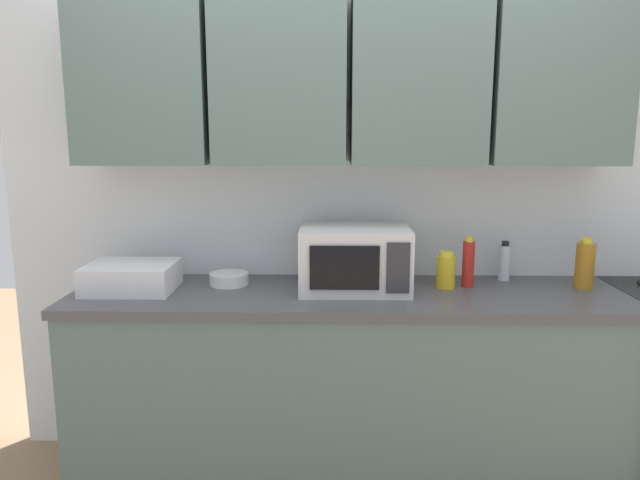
{
  "coord_description": "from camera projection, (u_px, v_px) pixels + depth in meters",
  "views": [
    {
      "loc": [
        -0.08,
        -2.81,
        1.59
      ],
      "look_at": [
        -0.12,
        -0.25,
        1.12
      ],
      "focal_mm": 33.09,
      "sensor_mm": 36.0,
      "label": 1
    }
  ],
  "objects": [
    {
      "name": "bottle_yellow_mustard",
      "position": [
        446.0,
        271.0,
        2.64
      ],
      "size": [
        0.08,
        0.08,
        0.17
      ],
      "color": "gold",
      "rests_on": "counter_run"
    },
    {
      "name": "dish_rack",
      "position": [
        131.0,
        277.0,
        2.6
      ],
      "size": [
        0.38,
        0.3,
        0.12
      ],
      "primitive_type": "cube",
      "color": "silver",
      "rests_on": "counter_run"
    },
    {
      "name": "bottle_amber_vinegar",
      "position": [
        585.0,
        265.0,
        2.63
      ],
      "size": [
        0.08,
        0.08,
        0.23
      ],
      "color": "#AD701E",
      "rests_on": "counter_run"
    },
    {
      "name": "microwave",
      "position": [
        354.0,
        258.0,
        2.61
      ],
      "size": [
        0.48,
        0.37,
        0.28
      ],
      "color": "silver",
      "rests_on": "counter_run"
    },
    {
      "name": "bowl_ceramic_small",
      "position": [
        229.0,
        279.0,
        2.7
      ],
      "size": [
        0.18,
        0.18,
        0.05
      ],
      "primitive_type": "cylinder",
      "color": "silver",
      "rests_on": "counter_run"
    },
    {
      "name": "wall_back_with_cabinets",
      "position": [
        347.0,
        135.0,
        2.7
      ],
      "size": [
        3.29,
        0.38,
        2.6
      ],
      "color": "white",
      "rests_on": "ground_plane"
    },
    {
      "name": "bottle_clear_tall",
      "position": [
        504.0,
        262.0,
        2.78
      ],
      "size": [
        0.05,
        0.05,
        0.19
      ],
      "color": "silver",
      "rests_on": "counter_run"
    },
    {
      "name": "bottle_red_sauce",
      "position": [
        468.0,
        263.0,
        2.66
      ],
      "size": [
        0.05,
        0.05,
        0.23
      ],
      "color": "red",
      "rests_on": "counter_run"
    },
    {
      "name": "counter_run",
      "position": [
        347.0,
        387.0,
        2.68
      ],
      "size": [
        2.42,
        0.63,
        0.9
      ],
      "color": "slate",
      "rests_on": "ground_plane"
    }
  ]
}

